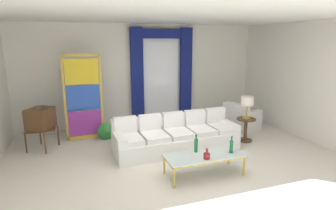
{
  "coord_description": "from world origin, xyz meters",
  "views": [
    {
      "loc": [
        -2.01,
        -5.05,
        2.5
      ],
      "look_at": [
        0.06,
        0.9,
        1.05
      ],
      "focal_mm": 29.62,
      "sensor_mm": 36.0,
      "label": 1
    }
  ],
  "objects_px": {
    "peacock_figurine": "(106,132)",
    "table_lamp_brass": "(247,102)",
    "coffee_table": "(204,156)",
    "vintage_tv": "(40,119)",
    "bottle_crystal_tall": "(207,155)",
    "stained_glass_divider": "(84,99)",
    "bottle_blue_decanter": "(231,146)",
    "round_side_table": "(246,128)",
    "bottle_amber_squat": "(196,145)",
    "armchair_white": "(241,120)",
    "couch_white_long": "(176,137)"
  },
  "relations": [
    {
      "from": "peacock_figurine",
      "to": "table_lamp_brass",
      "type": "distance_m",
      "value": 3.66
    },
    {
      "from": "coffee_table",
      "to": "vintage_tv",
      "type": "bearing_deg",
      "value": 141.21
    },
    {
      "from": "bottle_crystal_tall",
      "to": "stained_glass_divider",
      "type": "relative_size",
      "value": 0.09
    },
    {
      "from": "bottle_blue_decanter",
      "to": "stained_glass_divider",
      "type": "height_order",
      "value": "stained_glass_divider"
    },
    {
      "from": "peacock_figurine",
      "to": "round_side_table",
      "type": "distance_m",
      "value": 3.57
    },
    {
      "from": "stained_glass_divider",
      "to": "table_lamp_brass",
      "type": "relative_size",
      "value": 3.86
    },
    {
      "from": "round_side_table",
      "to": "bottle_amber_squat",
      "type": "bearing_deg",
      "value": -149.18
    },
    {
      "from": "bottle_amber_squat",
      "to": "table_lamp_brass",
      "type": "xyz_separation_m",
      "value": [
        1.93,
        1.15,
        0.47
      ]
    },
    {
      "from": "bottle_blue_decanter",
      "to": "armchair_white",
      "type": "height_order",
      "value": "armchair_white"
    },
    {
      "from": "bottle_crystal_tall",
      "to": "armchair_white",
      "type": "xyz_separation_m",
      "value": [
        2.32,
        2.38,
        -0.19
      ]
    },
    {
      "from": "bottle_amber_squat",
      "to": "armchair_white",
      "type": "distance_m",
      "value": 3.13
    },
    {
      "from": "vintage_tv",
      "to": "armchair_white",
      "type": "distance_m",
      "value": 5.33
    },
    {
      "from": "table_lamp_brass",
      "to": "armchair_white",
      "type": "bearing_deg",
      "value": 63.15
    },
    {
      "from": "bottle_blue_decanter",
      "to": "vintage_tv",
      "type": "height_order",
      "value": "vintage_tv"
    },
    {
      "from": "stained_glass_divider",
      "to": "table_lamp_brass",
      "type": "xyz_separation_m",
      "value": [
        3.86,
        -1.51,
        -0.03
      ]
    },
    {
      "from": "coffee_table",
      "to": "bottle_crystal_tall",
      "type": "distance_m",
      "value": 0.21
    },
    {
      "from": "bottle_blue_decanter",
      "to": "stained_glass_divider",
      "type": "distance_m",
      "value": 3.91
    },
    {
      "from": "couch_white_long",
      "to": "coffee_table",
      "type": "height_order",
      "value": "couch_white_long"
    },
    {
      "from": "peacock_figurine",
      "to": "bottle_crystal_tall",
      "type": "bearing_deg",
      "value": -61.29
    },
    {
      "from": "coffee_table",
      "to": "table_lamp_brass",
      "type": "distance_m",
      "value": 2.36
    },
    {
      "from": "vintage_tv",
      "to": "stained_glass_divider",
      "type": "height_order",
      "value": "stained_glass_divider"
    },
    {
      "from": "bottle_blue_decanter",
      "to": "round_side_table",
      "type": "bearing_deg",
      "value": 47.2
    },
    {
      "from": "armchair_white",
      "to": "table_lamp_brass",
      "type": "height_order",
      "value": "table_lamp_brass"
    },
    {
      "from": "couch_white_long",
      "to": "table_lamp_brass",
      "type": "distance_m",
      "value": 2.02
    },
    {
      "from": "couch_white_long",
      "to": "coffee_table",
      "type": "bearing_deg",
      "value": -88.02
    },
    {
      "from": "bottle_blue_decanter",
      "to": "stained_glass_divider",
      "type": "xyz_separation_m",
      "value": [
        -2.55,
        2.92,
        0.51
      ]
    },
    {
      "from": "bottle_blue_decanter",
      "to": "bottle_amber_squat",
      "type": "xyz_separation_m",
      "value": [
        -0.63,
        0.26,
        0.01
      ]
    },
    {
      "from": "bottle_crystal_tall",
      "to": "stained_glass_divider",
      "type": "bearing_deg",
      "value": 123.28
    },
    {
      "from": "couch_white_long",
      "to": "round_side_table",
      "type": "xyz_separation_m",
      "value": [
        1.88,
        -0.08,
        0.05
      ]
    },
    {
      "from": "vintage_tv",
      "to": "peacock_figurine",
      "type": "xyz_separation_m",
      "value": [
        1.5,
        0.1,
        -0.51
      ]
    },
    {
      "from": "vintage_tv",
      "to": "table_lamp_brass",
      "type": "height_order",
      "value": "vintage_tv"
    },
    {
      "from": "coffee_table",
      "to": "peacock_figurine",
      "type": "relative_size",
      "value": 2.49
    },
    {
      "from": "bottle_crystal_tall",
      "to": "bottle_amber_squat",
      "type": "relative_size",
      "value": 0.57
    },
    {
      "from": "couch_white_long",
      "to": "armchair_white",
      "type": "bearing_deg",
      "value": 18.84
    },
    {
      "from": "bottle_crystal_tall",
      "to": "bottle_amber_squat",
      "type": "bearing_deg",
      "value": 98.2
    },
    {
      "from": "bottle_amber_squat",
      "to": "peacock_figurine",
      "type": "bearing_deg",
      "value": 121.34
    },
    {
      "from": "bottle_amber_squat",
      "to": "armchair_white",
      "type": "xyz_separation_m",
      "value": [
        2.37,
        2.03,
        -0.27
      ]
    },
    {
      "from": "bottle_amber_squat",
      "to": "stained_glass_divider",
      "type": "distance_m",
      "value": 3.32
    },
    {
      "from": "round_side_table",
      "to": "table_lamp_brass",
      "type": "xyz_separation_m",
      "value": [
        0.0,
        0.0,
        0.67
      ]
    },
    {
      "from": "bottle_blue_decanter",
      "to": "table_lamp_brass",
      "type": "height_order",
      "value": "table_lamp_brass"
    },
    {
      "from": "vintage_tv",
      "to": "coffee_table",
      "type": "bearing_deg",
      "value": -38.79
    },
    {
      "from": "vintage_tv",
      "to": "round_side_table",
      "type": "relative_size",
      "value": 2.26
    },
    {
      "from": "coffee_table",
      "to": "couch_white_long",
      "type": "bearing_deg",
      "value": 91.98
    },
    {
      "from": "table_lamp_brass",
      "to": "couch_white_long",
      "type": "bearing_deg",
      "value": 177.49
    },
    {
      "from": "couch_white_long",
      "to": "bottle_blue_decanter",
      "type": "xyz_separation_m",
      "value": [
        0.58,
        -1.49,
        0.24
      ]
    },
    {
      "from": "coffee_table",
      "to": "bottle_blue_decanter",
      "type": "height_order",
      "value": "bottle_blue_decanter"
    },
    {
      "from": "bottle_crystal_tall",
      "to": "vintage_tv",
      "type": "distance_m",
      "value": 3.97
    },
    {
      "from": "bottle_crystal_tall",
      "to": "peacock_figurine",
      "type": "xyz_separation_m",
      "value": [
        -1.49,
        2.71,
        -0.26
      ]
    },
    {
      "from": "vintage_tv",
      "to": "stained_glass_divider",
      "type": "bearing_deg",
      "value": 21.9
    },
    {
      "from": "stained_glass_divider",
      "to": "round_side_table",
      "type": "bearing_deg",
      "value": -21.36
    }
  ]
}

